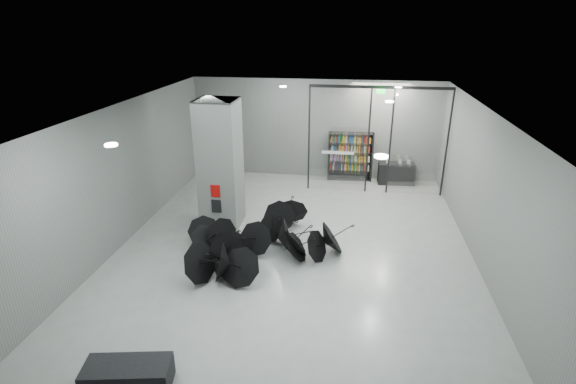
# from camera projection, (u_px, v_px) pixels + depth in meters

# --- Properties ---
(room) EXTENTS (14.00, 14.02, 4.01)m
(room) POSITION_uv_depth(u_px,v_px,m) (291.00, 161.00, 10.94)
(room) COLOR gray
(room) RESTS_ON ground
(column) EXTENTS (1.20, 1.20, 4.00)m
(column) POSITION_uv_depth(u_px,v_px,m) (220.00, 164.00, 13.43)
(column) COLOR slate
(column) RESTS_ON ground
(fire_cabinet) EXTENTS (0.28, 0.04, 0.38)m
(fire_cabinet) POSITION_uv_depth(u_px,v_px,m) (215.00, 191.00, 13.10)
(fire_cabinet) COLOR #A50A07
(fire_cabinet) RESTS_ON column
(info_panel) EXTENTS (0.30, 0.03, 0.42)m
(info_panel) POSITION_uv_depth(u_px,v_px,m) (216.00, 206.00, 13.29)
(info_panel) COLOR black
(info_panel) RESTS_ON column
(exit_sign) EXTENTS (0.30, 0.06, 0.15)m
(exit_sign) POSITION_uv_depth(u_px,v_px,m) (381.00, 92.00, 15.12)
(exit_sign) COLOR #0CE533
(exit_sign) RESTS_ON room
(glass_partition) EXTENTS (5.06, 0.08, 4.00)m
(glass_partition) POSITION_uv_depth(u_px,v_px,m) (377.00, 136.00, 15.91)
(glass_partition) COLOR silver
(glass_partition) RESTS_ON ground
(bench) EXTENTS (1.62, 0.92, 0.49)m
(bench) POSITION_uv_depth(u_px,v_px,m) (128.00, 376.00, 7.77)
(bench) COLOR black
(bench) RESTS_ON ground
(bookshelf) EXTENTS (1.81, 0.44, 1.97)m
(bookshelf) POSITION_uv_depth(u_px,v_px,m) (350.00, 157.00, 17.63)
(bookshelf) COLOR black
(bookshelf) RESTS_ON ground
(shop_counter) EXTENTS (1.45, 0.65, 0.85)m
(shop_counter) POSITION_uv_depth(u_px,v_px,m) (396.00, 173.00, 17.40)
(shop_counter) COLOR black
(shop_counter) RESTS_ON ground
(umbrella_cluster) EXTENTS (4.92, 4.60, 1.28)m
(umbrella_cluster) POSITION_uv_depth(u_px,v_px,m) (256.00, 247.00, 12.04)
(umbrella_cluster) COLOR black
(umbrella_cluster) RESTS_ON ground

